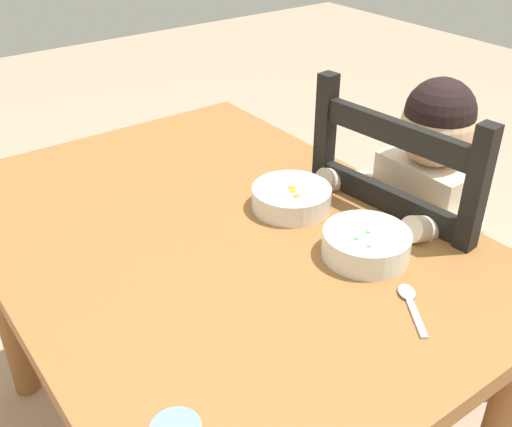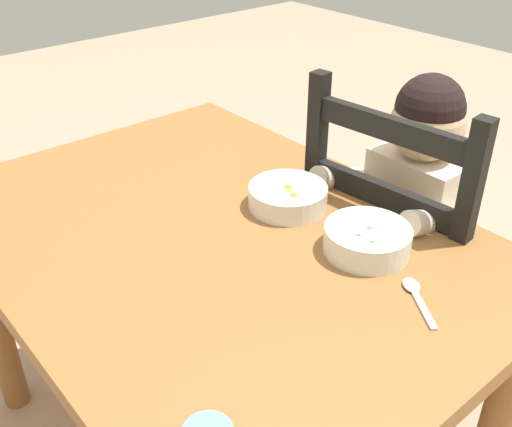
% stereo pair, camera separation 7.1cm
% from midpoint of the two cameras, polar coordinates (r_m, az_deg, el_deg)
% --- Properties ---
extents(dining_table, '(1.19, 0.86, 0.70)m').
position_cam_midpoint_polar(dining_table, '(1.30, -2.22, -5.26)').
color(dining_table, '#925E2F').
rests_on(dining_table, ground).
extents(dining_chair, '(0.46, 0.46, 0.96)m').
position_cam_midpoint_polar(dining_chair, '(1.57, 15.68, -5.55)').
color(dining_chair, black).
rests_on(dining_chair, ground).
extents(child_figure, '(0.32, 0.31, 0.96)m').
position_cam_midpoint_polar(child_figure, '(1.48, 16.33, -0.10)').
color(child_figure, beige).
rests_on(child_figure, ground).
extents(bowl_of_peas, '(0.17, 0.17, 0.06)m').
position_cam_midpoint_polar(bowl_of_peas, '(1.17, 12.17, -2.83)').
color(bowl_of_peas, white).
rests_on(bowl_of_peas, dining_table).
extents(bowl_of_carrots, '(0.17, 0.17, 0.05)m').
position_cam_midpoint_polar(bowl_of_carrots, '(1.30, 4.96, 1.54)').
color(bowl_of_carrots, white).
rests_on(bowl_of_carrots, dining_table).
extents(spoon, '(0.13, 0.09, 0.01)m').
position_cam_midpoint_polar(spoon, '(1.09, 16.26, -7.92)').
color(spoon, silver).
rests_on(spoon, dining_table).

